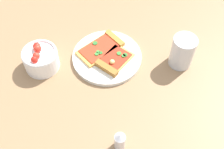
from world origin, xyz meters
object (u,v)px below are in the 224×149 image
plate (107,57)px  pizza_slice_far (102,47)px  soda_glass (182,52)px  salad_bowl (41,59)px  pepper_shaker (120,141)px  pizza_slice_near (114,62)px

plate → pizza_slice_far: size_ratio=1.52×
plate → soda_glass: 0.24m
plate → soda_glass: size_ratio=2.10×
salad_bowl → pepper_shaker: size_ratio=1.67×
pizza_slice_near → pepper_shaker: pepper_shaker is taller
pizza_slice_far → pepper_shaker: (-0.29, 0.18, 0.01)m
pizza_slice_far → soda_glass: (-0.21, -0.16, 0.03)m
pizza_slice_far → salad_bowl: (0.08, 0.19, 0.02)m
pizza_slice_near → salad_bowl: salad_bowl is taller
pizza_slice_far → pepper_shaker: bearing=147.9°
salad_bowl → soda_glass: 0.45m
pizza_slice_near → pepper_shaker: bearing=142.3°
plate → salad_bowl: bearing=57.5°
plate → pizza_slice_far: (0.04, -0.01, 0.01)m
plate → pepper_shaker: (-0.26, 0.17, 0.03)m
plate → pepper_shaker: size_ratio=3.42×
plate → salad_bowl: salad_bowl is taller
pizza_slice_far → soda_glass: soda_glass is taller
plate → pepper_shaker: 0.31m
pizza_slice_far → salad_bowl: bearing=67.5°
soda_glass → pepper_shaker: soda_glass is taller
pizza_slice_far → pizza_slice_near: bearing=169.4°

